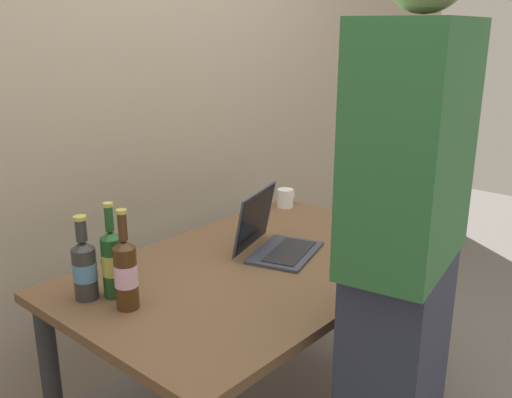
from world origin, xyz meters
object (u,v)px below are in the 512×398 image
beer_bottle_amber (112,261)px  beer_bottle_brown (126,272)px  laptop (273,238)px  coffee_mug (286,198)px  beer_bottle_green (85,267)px  person_figure (403,264)px

beer_bottle_amber → beer_bottle_brown: 0.10m
laptop → coffee_mug: bearing=33.4°
laptop → beer_bottle_green: bearing=163.5°
laptop → beer_bottle_green: 0.72m
person_figure → coffee_mug: 1.21m
beer_bottle_green → beer_bottle_amber: bearing=-37.0°
beer_bottle_green → person_figure: bearing=-61.7°
beer_bottle_amber → beer_bottle_green: beer_bottle_amber is taller
beer_bottle_brown → beer_bottle_green: bearing=107.2°
beer_bottle_green → beer_bottle_brown: beer_bottle_brown is taller
beer_bottle_green → beer_bottle_brown: 0.16m
laptop → beer_bottle_amber: 0.64m
beer_bottle_green → person_figure: size_ratio=0.15×
laptop → coffee_mug: 0.57m
laptop → beer_bottle_brown: beer_bottle_brown is taller
beer_bottle_amber → coffee_mug: size_ratio=2.84×
beer_bottle_amber → laptop: bearing=-13.8°
laptop → beer_bottle_green: (-0.69, 0.20, 0.05)m
beer_bottle_amber → beer_bottle_brown: size_ratio=0.98×
coffee_mug → person_figure: bearing=-126.2°
beer_bottle_brown → coffee_mug: 1.15m
laptop → person_figure: bearing=-109.3°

